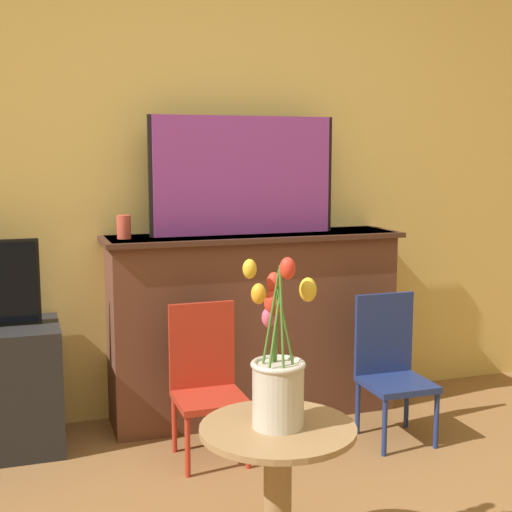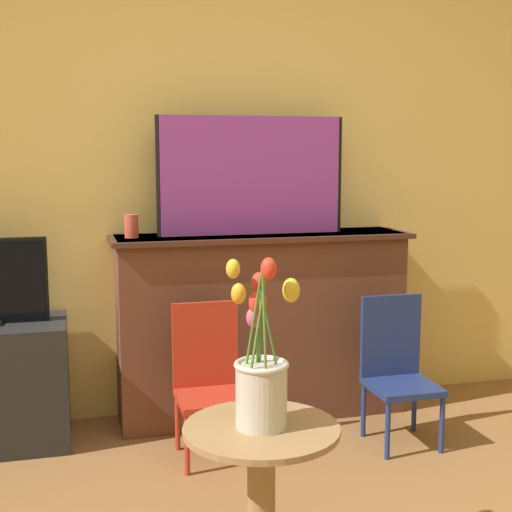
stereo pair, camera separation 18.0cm
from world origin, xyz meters
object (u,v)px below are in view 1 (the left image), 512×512
painting (244,176)px  vase_tulips (278,375)px  chair_red (206,377)px  chair_blue (391,363)px

painting → vase_tulips: painting is taller
painting → vase_tulips: (-0.35, -1.46, -0.56)m
chair_red → chair_blue: same height
chair_blue → vase_tulips: size_ratio=1.29×
painting → chair_red: size_ratio=1.39×
chair_red → vase_tulips: vase_tulips is taller
painting → chair_blue: 1.17m
chair_red → painting: bearing=53.6°
chair_red → chair_blue: 0.90m
painting → vase_tulips: size_ratio=1.78×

